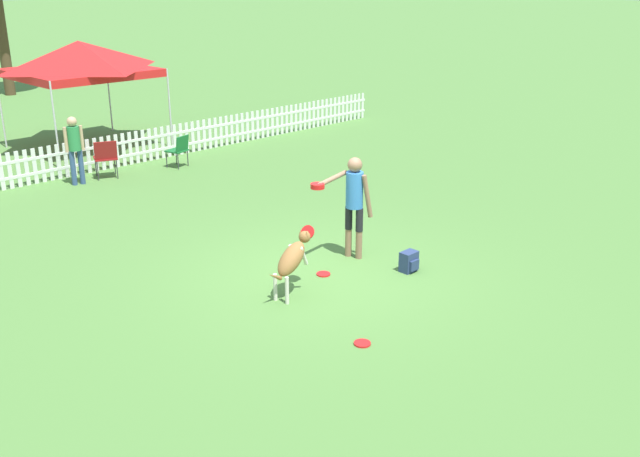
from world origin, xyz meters
name	(u,v)px	position (x,y,z in m)	size (l,w,h in m)	color
ground_plane	(324,272)	(0.00, 0.00, 0.00)	(240.00, 240.00, 0.00)	#4C7A38
handler_person	(353,196)	(0.77, 0.12, 1.06)	(1.06, 0.47, 1.69)	#8C664C
leaping_dog	(292,257)	(-0.90, -0.26, 0.59)	(1.05, 0.43, 0.95)	olive
frisbee_near_handler	(362,343)	(-1.28, -1.96, 0.01)	(0.22, 0.22, 0.02)	red
frisbee_near_dog	(323,274)	(-0.07, -0.06, 0.01)	(0.22, 0.22, 0.02)	red
backpack_on_grass	(409,262)	(0.98, -0.91, 0.16)	(0.27, 0.23, 0.33)	navy
picket_fence	(77,158)	(0.00, 8.05, 0.40)	(19.84, 0.04, 0.80)	white
folding_chair_blue_left	(106,156)	(0.33, 7.33, 0.53)	(0.66, 0.67, 0.89)	#333338
folding_chair_center	(179,148)	(2.08, 6.98, 0.47)	(0.53, 0.54, 0.78)	#333338
canopy_tent_main	(80,59)	(1.52, 10.43, 2.34)	(3.21, 3.21, 2.80)	silver
spectator_standing	(74,144)	(-0.37, 7.33, 0.91)	(0.41, 0.27, 1.52)	#334C7A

